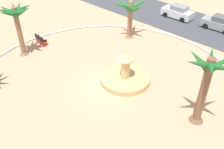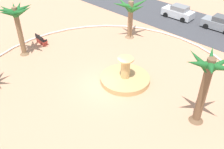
{
  "view_description": "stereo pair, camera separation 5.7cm",
  "coord_description": "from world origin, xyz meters",
  "px_view_note": "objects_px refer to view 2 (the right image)",
  "views": [
    {
      "loc": [
        12.23,
        -12.15,
        13.42
      ],
      "look_at": [
        0.22,
        0.47,
        1.0
      ],
      "focal_mm": 41.27,
      "sensor_mm": 36.0,
      "label": 1
    },
    {
      "loc": [
        12.27,
        -12.12,
        13.42
      ],
      "look_at": [
        0.22,
        0.47,
        1.0
      ],
      "focal_mm": 41.27,
      "sensor_mm": 36.0,
      "label": 2
    }
  ],
  "objects_px": {
    "palm_tree_far_side": "(16,18)",
    "bench_west": "(41,41)",
    "parked_car_second": "(220,23)",
    "palm_tree_near_fountain": "(131,11)",
    "parked_car_leftmost": "(178,12)",
    "palm_tree_mid_plaza": "(207,78)",
    "fountain": "(125,78)"
  },
  "relations": [
    {
      "from": "fountain",
      "to": "palm_tree_mid_plaza",
      "type": "relative_size",
      "value": 0.78
    },
    {
      "from": "bench_west",
      "to": "palm_tree_mid_plaza",
      "type": "bearing_deg",
      "value": 3.61
    },
    {
      "from": "palm_tree_far_side",
      "to": "bench_west",
      "type": "distance_m",
      "value": 4.4
    },
    {
      "from": "fountain",
      "to": "bench_west",
      "type": "xyz_separation_m",
      "value": [
        -10.96,
        -1.16,
        0.02
      ]
    },
    {
      "from": "palm_tree_near_fountain",
      "to": "palm_tree_mid_plaza",
      "type": "height_order",
      "value": "palm_tree_mid_plaza"
    },
    {
      "from": "fountain",
      "to": "palm_tree_near_fountain",
      "type": "relative_size",
      "value": 0.97
    },
    {
      "from": "fountain",
      "to": "bench_west",
      "type": "bearing_deg",
      "value": -173.98
    },
    {
      "from": "parked_car_second",
      "to": "fountain",
      "type": "bearing_deg",
      "value": -94.75
    },
    {
      "from": "palm_tree_far_side",
      "to": "parked_car_second",
      "type": "height_order",
      "value": "palm_tree_far_side"
    },
    {
      "from": "bench_west",
      "to": "parked_car_leftmost",
      "type": "xyz_separation_m",
      "value": [
        6.82,
        16.16,
        0.43
      ]
    },
    {
      "from": "palm_tree_near_fountain",
      "to": "bench_west",
      "type": "relative_size",
      "value": 2.72
    },
    {
      "from": "palm_tree_mid_plaza",
      "to": "palm_tree_far_side",
      "type": "height_order",
      "value": "palm_tree_mid_plaza"
    },
    {
      "from": "palm_tree_mid_plaza",
      "to": "parked_car_leftmost",
      "type": "height_order",
      "value": "palm_tree_mid_plaza"
    },
    {
      "from": "bench_west",
      "to": "palm_tree_near_fountain",
      "type": "bearing_deg",
      "value": 52.77
    },
    {
      "from": "palm_tree_far_side",
      "to": "parked_car_leftmost",
      "type": "height_order",
      "value": "palm_tree_far_side"
    },
    {
      "from": "bench_west",
      "to": "parked_car_second",
      "type": "xyz_separation_m",
      "value": [
        12.24,
        16.55,
        0.43
      ]
    },
    {
      "from": "palm_tree_mid_plaza",
      "to": "parked_car_leftmost",
      "type": "relative_size",
      "value": 1.36
    },
    {
      "from": "palm_tree_far_side",
      "to": "parked_car_leftmost",
      "type": "xyz_separation_m",
      "value": [
        6.18,
        18.65,
        -3.14
      ]
    },
    {
      "from": "palm_tree_far_side",
      "to": "parked_car_second",
      "type": "xyz_separation_m",
      "value": [
        11.6,
        19.04,
        -3.14
      ]
    },
    {
      "from": "palm_tree_near_fountain",
      "to": "parked_car_leftmost",
      "type": "distance_m",
      "value": 8.81
    },
    {
      "from": "palm_tree_mid_plaza",
      "to": "bench_west",
      "type": "bearing_deg",
      "value": -176.39
    },
    {
      "from": "fountain",
      "to": "parked_car_second",
      "type": "relative_size",
      "value": 1.05
    },
    {
      "from": "parked_car_leftmost",
      "to": "bench_west",
      "type": "bearing_deg",
      "value": -112.88
    },
    {
      "from": "palm_tree_far_side",
      "to": "parked_car_leftmost",
      "type": "relative_size",
      "value": 1.28
    },
    {
      "from": "fountain",
      "to": "palm_tree_far_side",
      "type": "distance_m",
      "value": 11.52
    },
    {
      "from": "palm_tree_near_fountain",
      "to": "parked_car_leftmost",
      "type": "relative_size",
      "value": 1.09
    },
    {
      "from": "bench_west",
      "to": "parked_car_leftmost",
      "type": "relative_size",
      "value": 0.4
    },
    {
      "from": "parked_car_second",
      "to": "bench_west",
      "type": "bearing_deg",
      "value": -126.49
    },
    {
      "from": "palm_tree_near_fountain",
      "to": "parked_car_leftmost",
      "type": "xyz_separation_m",
      "value": [
        0.97,
        8.46,
        -2.27
      ]
    },
    {
      "from": "fountain",
      "to": "palm_tree_far_side",
      "type": "bearing_deg",
      "value": -160.55
    },
    {
      "from": "parked_car_leftmost",
      "to": "parked_car_second",
      "type": "height_order",
      "value": "same"
    },
    {
      "from": "palm_tree_far_side",
      "to": "palm_tree_near_fountain",
      "type": "bearing_deg",
      "value": 62.91
    }
  ]
}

